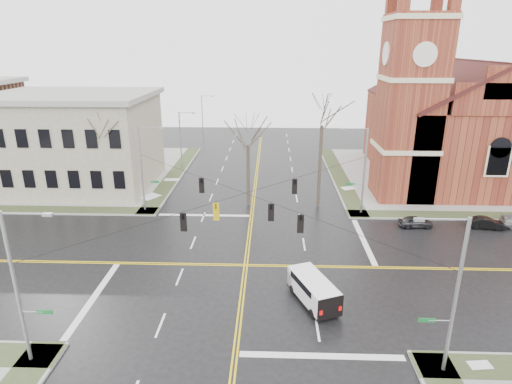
{
  "coord_description": "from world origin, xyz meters",
  "views": [
    {
      "loc": [
        1.93,
        -30.74,
        17.02
      ],
      "look_at": [
        0.62,
        6.0,
        4.21
      ],
      "focal_mm": 30.0,
      "sensor_mm": 36.0,
      "label": 1
    }
  ],
  "objects_px": {
    "signal_pole_ne": "(363,169)",
    "signal_pole_sw": "(19,285)",
    "cargo_van": "(312,288)",
    "tree_nw_near": "(248,141)",
    "streetlight_north_a": "(181,138)",
    "streetlight_north_b": "(203,115)",
    "tree_nw_far": "(107,130)",
    "signal_pole_nw": "(143,167)",
    "church": "(450,115)",
    "signal_pole_se": "(453,293)",
    "tree_ne": "(322,120)",
    "parked_car_b": "(486,223)",
    "parked_car_a": "(415,222)"
  },
  "relations": [
    {
      "from": "tree_nw_far",
      "to": "signal_pole_ne",
      "type": "bearing_deg",
      "value": -4.36
    },
    {
      "from": "signal_pole_se",
      "to": "tree_nw_near",
      "type": "bearing_deg",
      "value": 115.05
    },
    {
      "from": "streetlight_north_a",
      "to": "signal_pole_se",
      "type": "bearing_deg",
      "value": -60.91
    },
    {
      "from": "cargo_van",
      "to": "parked_car_a",
      "type": "distance_m",
      "value": 17.3
    },
    {
      "from": "cargo_van",
      "to": "tree_nw_far",
      "type": "relative_size",
      "value": 0.44
    },
    {
      "from": "cargo_van",
      "to": "tree_nw_near",
      "type": "bearing_deg",
      "value": 83.84
    },
    {
      "from": "tree_nw_near",
      "to": "parked_car_b",
      "type": "bearing_deg",
      "value": -13.62
    },
    {
      "from": "streetlight_north_b",
      "to": "tree_nw_far",
      "type": "xyz_separation_m",
      "value": [
        -4.83,
        -34.46,
        3.85
      ]
    },
    {
      "from": "church",
      "to": "streetlight_north_b",
      "type": "relative_size",
      "value": 3.44
    },
    {
      "from": "signal_pole_ne",
      "to": "signal_pole_nw",
      "type": "bearing_deg",
      "value": 180.0
    },
    {
      "from": "streetlight_north_a",
      "to": "cargo_van",
      "type": "relative_size",
      "value": 1.57
    },
    {
      "from": "tree_nw_far",
      "to": "signal_pole_sw",
      "type": "bearing_deg",
      "value": -80.56
    },
    {
      "from": "church",
      "to": "signal_pole_ne",
      "type": "relative_size",
      "value": 3.06
    },
    {
      "from": "signal_pole_ne",
      "to": "tree_nw_far",
      "type": "xyz_separation_m",
      "value": [
        -26.81,
        2.04,
        3.37
      ]
    },
    {
      "from": "church",
      "to": "tree_nw_near",
      "type": "relative_size",
      "value": 2.77
    },
    {
      "from": "signal_pole_sw",
      "to": "streetlight_north_a",
      "type": "bearing_deg",
      "value": 89.03
    },
    {
      "from": "church",
      "to": "tree_nw_far",
      "type": "xyz_separation_m",
      "value": [
        -40.25,
        -11.24,
        -0.11
      ]
    },
    {
      "from": "streetlight_north_a",
      "to": "parked_car_b",
      "type": "xyz_separation_m",
      "value": [
        33.57,
        -19.85,
        -3.92
      ]
    },
    {
      "from": "cargo_van",
      "to": "church",
      "type": "bearing_deg",
      "value": 33.98
    },
    {
      "from": "streetlight_north_b",
      "to": "signal_pole_sw",
      "type": "bearing_deg",
      "value": -90.64
    },
    {
      "from": "signal_pole_sw",
      "to": "tree_nw_near",
      "type": "xyz_separation_m",
      "value": [
        10.81,
        25.33,
        2.26
      ]
    },
    {
      "from": "signal_pole_nw",
      "to": "signal_pole_se",
      "type": "relative_size",
      "value": 1.0
    },
    {
      "from": "signal_pole_sw",
      "to": "streetlight_north_b",
      "type": "xyz_separation_m",
      "value": [
        0.67,
        59.5,
        -0.48
      ]
    },
    {
      "from": "church",
      "to": "streetlight_north_b",
      "type": "xyz_separation_m",
      "value": [
        -35.42,
        23.22,
        -3.97
      ]
    },
    {
      "from": "signal_pole_ne",
      "to": "streetlight_north_b",
      "type": "relative_size",
      "value": 1.12
    },
    {
      "from": "church",
      "to": "streetlight_north_a",
      "type": "xyz_separation_m",
      "value": [
        -35.42,
        3.22,
        -3.97
      ]
    },
    {
      "from": "signal_pole_sw",
      "to": "parked_car_a",
      "type": "bearing_deg",
      "value": 35.67
    },
    {
      "from": "signal_pole_ne",
      "to": "parked_car_b",
      "type": "bearing_deg",
      "value": -16.09
    },
    {
      "from": "streetlight_north_a",
      "to": "tree_ne",
      "type": "relative_size",
      "value": 0.61
    },
    {
      "from": "tree_nw_near",
      "to": "tree_ne",
      "type": "height_order",
      "value": "tree_ne"
    },
    {
      "from": "signal_pole_sw",
      "to": "cargo_van",
      "type": "relative_size",
      "value": 1.77
    },
    {
      "from": "streetlight_north_a",
      "to": "tree_nw_far",
      "type": "height_order",
      "value": "tree_nw_far"
    },
    {
      "from": "signal_pole_se",
      "to": "tree_nw_far",
      "type": "distance_m",
      "value": 36.84
    },
    {
      "from": "streetlight_north_b",
      "to": "tree_nw_near",
      "type": "distance_m",
      "value": 35.75
    },
    {
      "from": "streetlight_north_a",
      "to": "tree_ne",
      "type": "bearing_deg",
      "value": -38.81
    },
    {
      "from": "streetlight_north_b",
      "to": "cargo_van",
      "type": "relative_size",
      "value": 1.57
    },
    {
      "from": "tree_nw_far",
      "to": "tree_ne",
      "type": "xyz_separation_m",
      "value": [
        22.69,
        0.1,
        1.21
      ]
    },
    {
      "from": "church",
      "to": "signal_pole_se",
      "type": "relative_size",
      "value": 3.06
    },
    {
      "from": "signal_pole_ne",
      "to": "signal_pole_sw",
      "type": "xyz_separation_m",
      "value": [
        -22.64,
        -23.0,
        0.0
      ]
    },
    {
      "from": "cargo_van",
      "to": "tree_ne",
      "type": "relative_size",
      "value": 0.39
    },
    {
      "from": "church",
      "to": "cargo_van",
      "type": "distance_m",
      "value": 36.49
    },
    {
      "from": "tree_nw_near",
      "to": "parked_car_a",
      "type": "bearing_deg",
      "value": -18.66
    },
    {
      "from": "signal_pole_ne",
      "to": "signal_pole_nw",
      "type": "distance_m",
      "value": 22.64
    },
    {
      "from": "signal_pole_nw",
      "to": "streetlight_north_b",
      "type": "relative_size",
      "value": 1.12
    },
    {
      "from": "signal_pole_nw",
      "to": "cargo_van",
      "type": "bearing_deg",
      "value": -45.38
    },
    {
      "from": "signal_pole_ne",
      "to": "parked_car_b",
      "type": "distance_m",
      "value": 12.85
    },
    {
      "from": "streetlight_north_a",
      "to": "tree_nw_near",
      "type": "distance_m",
      "value": 17.64
    },
    {
      "from": "streetlight_north_a",
      "to": "streetlight_north_b",
      "type": "xyz_separation_m",
      "value": [
        0.0,
        20.0,
        0.0
      ]
    },
    {
      "from": "streetlight_north_b",
      "to": "tree_nw_near",
      "type": "xyz_separation_m",
      "value": [
        10.14,
        -34.17,
        2.74
      ]
    },
    {
      "from": "signal_pole_sw",
      "to": "parked_car_a",
      "type": "relative_size",
      "value": 2.77
    }
  ]
}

